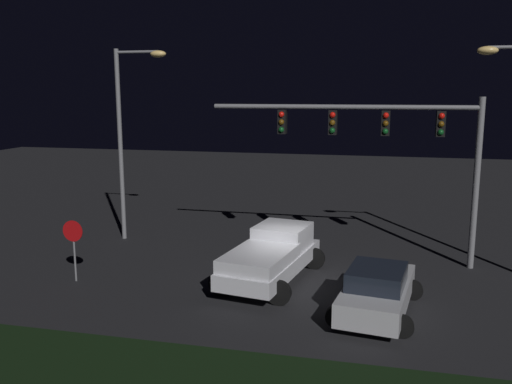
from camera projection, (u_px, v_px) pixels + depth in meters
The scene contains 6 objects.
ground_plane at pixel (287, 283), 19.24m from camera, with size 80.00×80.00×0.00m, color black.
pickup_truck at pixel (273, 253), 19.41m from camera, with size 3.49×5.66×1.80m.
car_sedan at pixel (377, 290), 16.50m from camera, with size 2.88×4.61×1.51m.
traffic_signal_gantry at pixel (386, 136), 20.75m from camera, with size 10.32×0.56×6.50m.
street_lamp_left at pixel (129, 123), 24.07m from camera, with size 2.41×0.44×8.52m.
stop_sign at pixel (73, 239), 19.17m from camera, with size 0.76×0.08×2.23m.
Camera 1 is at (3.10, -18.10, 6.69)m, focal length 38.11 mm.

